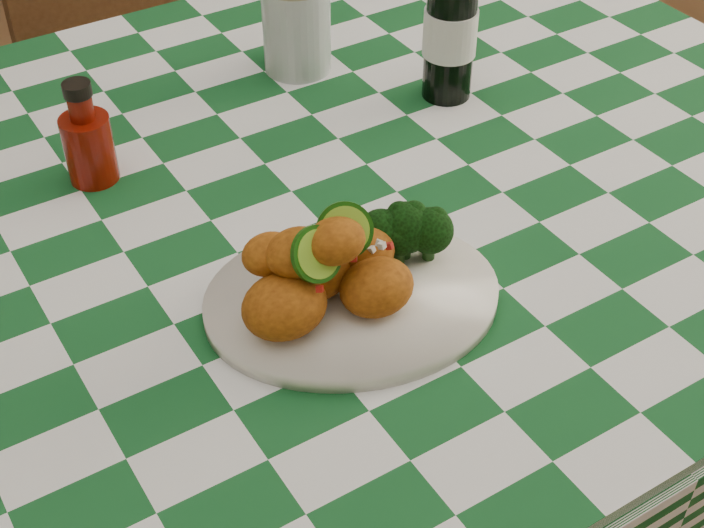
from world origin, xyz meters
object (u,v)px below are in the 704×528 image
plate (352,299)px  ketchup_bottle (86,132)px  dining_table (238,446)px  wooden_chair_right (173,98)px  beer_bottle (452,12)px  fried_chicken_pile (331,262)px  mason_jar (296,24)px

plate → ketchup_bottle: 0.38m
ketchup_bottle → dining_table: bearing=-61.3°
ketchup_bottle → wooden_chair_right: 0.77m
dining_table → plate: size_ratio=5.61×
plate → beer_bottle: 0.44m
dining_table → fried_chicken_pile: (0.04, -0.20, 0.46)m
fried_chicken_pile → wooden_chair_right: size_ratio=0.16×
beer_bottle → wooden_chair_right: bearing=101.6°
fried_chicken_pile → ketchup_bottle: (-0.12, 0.34, -0.01)m
beer_bottle → wooden_chair_right: beer_bottle is taller
ketchup_bottle → mason_jar: mason_jar is taller
plate → fried_chicken_pile: (-0.02, 0.00, 0.06)m
dining_table → plate: 0.45m
wooden_chair_right → beer_bottle: bearing=-78.5°
fried_chicken_pile → beer_bottle: size_ratio=0.67×
dining_table → fried_chicken_pile: fried_chicken_pile is taller
wooden_chair_right → ketchup_bottle: bearing=-118.7°
dining_table → wooden_chair_right: (0.24, 0.74, 0.09)m
dining_table → plate: (0.06, -0.20, 0.40)m
mason_jar → plate: bearing=-113.1°
mason_jar → fried_chicken_pile: bearing=-115.6°
beer_bottle → plate: bearing=-138.8°
dining_table → wooden_chair_right: wooden_chair_right is taller
ketchup_bottle → beer_bottle: bearing=-8.1°
dining_table → beer_bottle: beer_bottle is taller
mason_jar → wooden_chair_right: bearing=90.5°
ketchup_bottle → beer_bottle: size_ratio=0.54×
wooden_chair_right → mason_jar: bearing=-89.5°
ketchup_bottle → beer_bottle: (0.46, -0.07, 0.05)m
dining_table → beer_bottle: bearing=11.9°
plate → wooden_chair_right: size_ratio=0.31×
fried_chicken_pile → wooden_chair_right: bearing=77.5°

